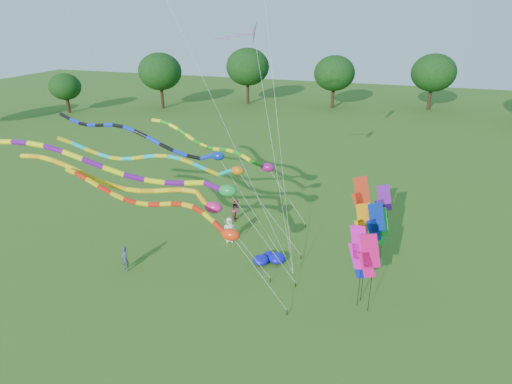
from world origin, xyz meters
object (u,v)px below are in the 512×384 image
(person_c, at_px, (236,210))
(person_b, at_px, (125,259))
(person_a, at_px, (229,230))
(blue_nylon_heap, at_px, (273,258))
(tube_kite_orange, at_px, (140,187))
(tube_kite_red, at_px, (170,210))

(person_c, bearing_deg, person_b, 154.25)
(person_a, relative_size, person_c, 1.05)
(person_a, height_order, person_c, person_a)
(blue_nylon_heap, distance_m, person_a, 3.84)
(person_a, height_order, person_b, person_a)
(tube_kite_orange, bearing_deg, person_c, 64.14)
(person_c, bearing_deg, tube_kite_orange, 154.89)
(tube_kite_orange, distance_m, person_b, 4.42)
(tube_kite_red, bearing_deg, person_c, 93.90)
(person_b, bearing_deg, blue_nylon_heap, 47.44)
(blue_nylon_heap, bearing_deg, person_a, 156.31)
(blue_nylon_heap, relative_size, person_b, 0.90)
(blue_nylon_heap, xyz_separation_m, person_b, (-8.07, -3.63, 0.54))
(tube_kite_red, xyz_separation_m, person_b, (-3.33, 0.03, -3.69))
(person_b, bearing_deg, tube_kite_orange, 84.40)
(tube_kite_orange, relative_size, person_b, 9.74)
(person_b, relative_size, person_c, 0.96)
(tube_kite_red, relative_size, blue_nylon_heap, 9.28)
(tube_kite_red, distance_m, blue_nylon_heap, 7.33)
(tube_kite_red, height_order, person_a, tube_kite_red)
(person_c, bearing_deg, tube_kite_red, 175.55)
(tube_kite_red, relative_size, person_a, 7.64)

